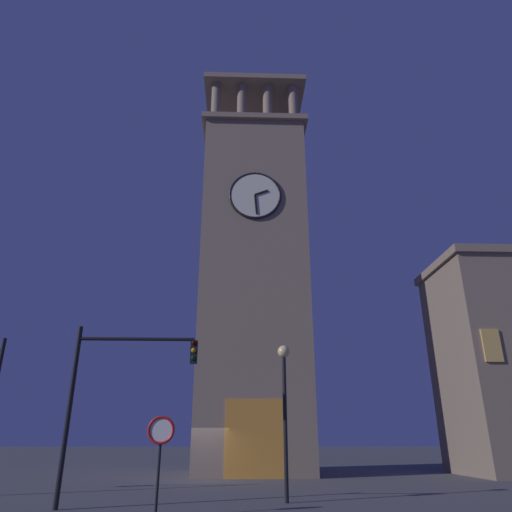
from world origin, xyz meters
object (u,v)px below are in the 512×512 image
at_px(traffic_signal_near, 115,381).
at_px(no_horn_sign, 161,437).
at_px(street_lamp, 284,389).
at_px(clocktower, 253,281).

height_order(traffic_signal_near, no_horn_sign, traffic_signal_near).
bearing_deg(no_horn_sign, street_lamp, -143.04).
xyz_separation_m(clocktower, no_horn_sign, (3.08, 15.94, -10.02)).
bearing_deg(traffic_signal_near, street_lamp, -166.91).
relative_size(street_lamp, no_horn_sign, 1.99).
distance_m(clocktower, no_horn_sign, 19.08).
distance_m(street_lamp, no_horn_sign, 5.04).
distance_m(traffic_signal_near, no_horn_sign, 2.97).
bearing_deg(street_lamp, no_horn_sign, 36.96).
xyz_separation_m(clocktower, street_lamp, (-0.74, 13.06, -8.43)).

